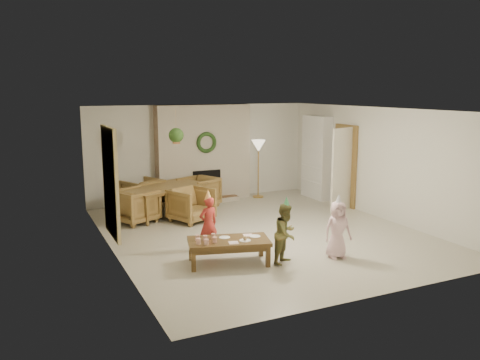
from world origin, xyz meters
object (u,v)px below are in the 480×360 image
coffee_table_top (229,241)px  child_red (208,224)px  dining_table (166,201)px  dining_chair_near (191,205)px  child_plaid (286,233)px  dining_chair_left (136,206)px  dining_chair_far (143,194)px  dining_chair_right (199,192)px  child_pink (338,230)px

coffee_table_top → child_red: child_red is taller
coffee_table_top → dining_table: bearing=105.5°
dining_chair_near → child_plaid: child_plaid is taller
dining_table → dining_chair_left: bearing=-180.0°
dining_chair_near → dining_chair_far: same height
dining_chair_right → coffee_table_top: 4.12m
dining_chair_right → child_pink: 4.62m
dining_chair_left → child_plaid: size_ratio=0.81×
dining_chair_far → dining_table: bearing=90.0°
dining_chair_near → dining_chair_right: (0.63, 1.22, 0.00)m
coffee_table_top → child_pink: child_pink is taller
dining_chair_far → child_plaid: 4.89m
dining_chair_left → child_red: bearing=172.9°
dining_table → child_red: 2.80m
dining_table → dining_chair_near: dining_chair_near is taller
dining_table → dining_chair_left: size_ratio=2.34×
dining_table → dining_chair_far: (-0.35, 0.78, 0.04)m
dining_chair_near → child_pink: bearing=-89.7°
child_pink → child_plaid: bearing=179.9°
coffee_table_top → child_red: size_ratio=1.35×
dining_chair_near → dining_chair_far: 1.71m
dining_chair_far → child_pink: 5.36m
dining_chair_right → coffee_table_top: bearing=-37.4°
child_plaid → dining_chair_left: bearing=82.3°
dining_chair_far → child_red: size_ratio=0.83×
dining_chair_right → child_plaid: (-0.06, -4.38, 0.14)m
dining_chair_right → child_plaid: size_ratio=0.81×
dining_chair_left → child_pink: size_ratio=0.83×
dining_chair_near → dining_chair_far: bearing=90.0°
dining_chair_right → child_red: child_red is taller
dining_chair_far → coffee_table_top: (0.38, -4.35, 0.01)m
dining_chair_left → dining_chair_right: (1.76, 0.79, 0.00)m
dining_chair_right → dining_table: bearing=-90.0°
dining_table → dining_chair_left: (-0.78, -0.35, 0.04)m
dining_table → child_red: child_red is taller
dining_table → coffee_table_top: bearing=-113.7°
dining_chair_far → child_red: (0.32, -3.57, 0.12)m
dining_table → dining_chair_left: 0.86m
dining_chair_left → child_red: size_ratio=0.83×
dining_table → coffee_table_top: size_ratio=1.44×
dining_chair_left → child_pink: 4.59m
dining_table → child_plaid: 4.05m
dining_chair_far → child_plaid: bearing=80.8°
dining_chair_right → dining_chair_far: bearing=-128.7°
dining_chair_far → child_red: 3.59m
dining_table → child_pink: 4.50m
dining_chair_near → child_plaid: bearing=-104.0°
dining_chair_far → child_plaid: size_ratio=0.81×
child_red → child_plaid: size_ratio=0.97×
dining_chair_right → coffee_table_top: dining_chair_right is taller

